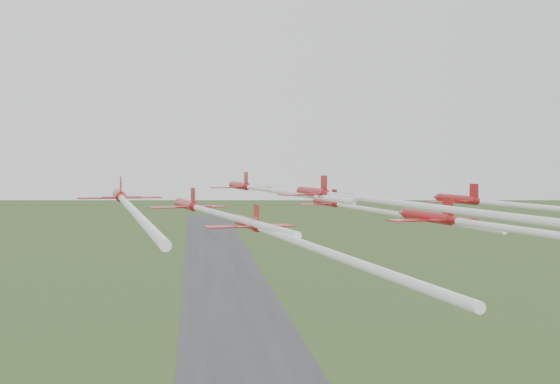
{
  "coord_description": "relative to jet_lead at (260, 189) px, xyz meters",
  "views": [
    {
      "loc": [
        -14.54,
        -99.29,
        55.97
      ],
      "look_at": [
        -3.32,
        -0.17,
        51.43
      ],
      "focal_mm": 50.0,
      "sensor_mm": 36.0,
      "label": 1
    }
  ],
  "objects": [
    {
      "name": "jet_lead",
      "position": [
        0.0,
        0.0,
        0.0
      ],
      "size": [
        13.91,
        51.51,
        2.82
      ],
      "rotation": [
        0.0,
        0.0,
        0.2
      ],
      "color": "red"
    },
    {
      "name": "runway",
      "position": [
        4.85,
        187.72,
        -51.36
      ],
      "size": [
        38.0,
        900.0,
        0.04
      ],
      "primitive_type": "cube",
      "color": "#353537",
      "rests_on": "ground"
    },
    {
      "name": "jet_row3_mid",
      "position": [
        6.97,
        -33.17,
        0.39
      ],
      "size": [
        14.14,
        51.81,
        2.58
      ],
      "rotation": [
        0.0,
        0.0,
        0.21
      ],
      "color": "red"
    },
    {
      "name": "jet_row4_left",
      "position": [
        -2.47,
        -46.59,
        -1.96
      ],
      "size": [
        11.62,
        49.91,
        2.6
      ],
      "rotation": [
        0.0,
        0.0,
        0.16
      ],
      "color": "red"
    },
    {
      "name": "jet_row2_right",
      "position": [
        11.56,
        -13.27,
        -1.96
      ],
      "size": [
        12.68,
        50.32,
        2.51
      ],
      "rotation": [
        0.0,
        0.0,
        0.18
      ],
      "color": "red"
    },
    {
      "name": "jet_row4_right",
      "position": [
        18.39,
        -52.92,
        -1.53
      ],
      "size": [
        19.17,
        68.19,
        2.75
      ],
      "rotation": [
        0.0,
        0.0,
        0.23
      ],
      "color": "red"
    },
    {
      "name": "jet_row3_left",
      "position": [
        -15.97,
        -36.55,
        0.26
      ],
      "size": [
        11.69,
        56.6,
        2.73
      ],
      "rotation": [
        0.0,
        0.0,
        0.13
      ],
      "color": "red"
    },
    {
      "name": "jet_row2_left",
      "position": [
        -8.35,
        -19.55,
        -1.63
      ],
      "size": [
        14.25,
        47.45,
        2.91
      ],
      "rotation": [
        0.0,
        0.0,
        0.22
      ],
      "color": "red"
    },
    {
      "name": "jet_row3_right",
      "position": [
        25.96,
        -29.89,
        -0.72
      ],
      "size": [
        15.27,
        51.15,
        2.57
      ],
      "rotation": [
        0.0,
        0.0,
        0.23
      ],
      "color": "red"
    }
  ]
}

